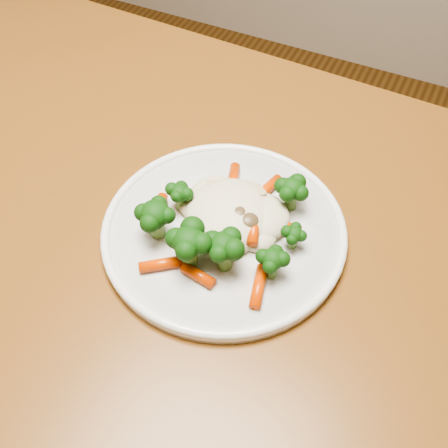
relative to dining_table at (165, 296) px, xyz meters
name	(u,v)px	position (x,y,z in m)	size (l,w,h in m)	color
dining_table	(165,296)	(0.00, 0.00, 0.00)	(1.17, 0.81, 0.75)	brown
plate	(224,232)	(0.06, 0.04, 0.11)	(0.27, 0.27, 0.01)	white
meal	(222,220)	(0.06, 0.04, 0.14)	(0.18, 0.19, 0.05)	beige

